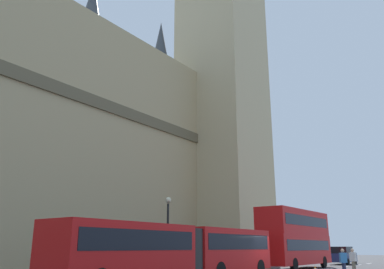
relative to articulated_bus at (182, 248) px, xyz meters
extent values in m
cube|color=silver|center=(18.35, -1.99, -1.74)|extent=(2.20, 0.16, 0.01)
cube|color=silver|center=(22.95, -1.99, -1.74)|extent=(2.20, 0.16, 0.01)
cube|color=silver|center=(27.55, -1.99, -1.74)|extent=(2.20, 0.16, 0.01)
cube|color=silver|center=(32.15, -1.99, -1.74)|extent=(2.20, 0.16, 0.01)
cube|color=#C6B284|center=(27.32, 14.01, 26.27)|extent=(9.99, 9.99, 56.03)
cone|color=#383D42|center=(6.60, 18.01, 26.01)|extent=(2.40, 2.40, 6.12)
cone|color=#383D42|center=(18.26, 18.01, 26.28)|extent=(2.40, 2.40, 6.65)
cube|color=red|center=(4.41, 0.01, -0.10)|extent=(7.92, 2.50, 2.50)
cube|color=black|center=(4.41, 0.01, 0.35)|extent=(7.29, 2.54, 0.90)
cube|color=red|center=(-4.41, 0.01, -0.10)|extent=(7.92, 2.50, 2.50)
cube|color=black|center=(-4.41, 0.01, 0.35)|extent=(7.29, 2.54, 0.90)
cylinder|color=#2D2D2D|center=(0.00, 0.01, -0.10)|extent=(2.37, 2.38, 2.25)
cylinder|color=black|center=(6.94, -1.12, -1.25)|extent=(1.00, 0.30, 1.00)
cube|color=red|center=(16.16, 0.01, -0.15)|extent=(10.63, 2.50, 2.40)
cube|color=#1E232D|center=(16.16, 0.01, 0.20)|extent=(9.57, 2.54, 0.84)
cube|color=red|center=(16.16, 0.01, 2.10)|extent=(10.42, 2.50, 2.10)
cube|color=#1E232D|center=(16.16, 0.01, 2.20)|extent=(9.57, 2.54, 0.84)
cylinder|color=black|center=(19.56, -1.12, -1.25)|extent=(1.00, 0.30, 1.00)
cylinder|color=black|center=(12.76, -1.12, -1.25)|extent=(1.00, 0.30, 1.00)
cube|color=navy|center=(28.43, -0.27, -1.05)|extent=(4.40, 1.80, 0.90)
cube|color=black|center=(28.23, -0.27, -0.25)|extent=(2.46, 1.66, 0.70)
cylinder|color=black|center=(29.84, -1.08, -1.43)|extent=(0.64, 0.30, 0.64)
cylinder|color=black|center=(27.02, -1.08, -1.43)|extent=(0.64, 0.30, 0.64)
cone|color=orange|center=(10.51, -3.59, -1.44)|extent=(0.28, 0.28, 0.55)
cylinder|color=white|center=(10.51, -3.59, -1.41)|extent=(0.17, 0.17, 0.08)
cylinder|color=black|center=(4.16, 4.51, 0.65)|extent=(0.16, 0.16, 4.80)
sphere|color=beige|center=(4.16, 4.51, 3.30)|extent=(0.44, 0.44, 0.44)
cube|color=#3372B2|center=(8.24, -6.24, -0.59)|extent=(0.44, 0.46, 0.60)
sphere|color=tan|center=(8.24, -6.24, -0.17)|extent=(0.22, 0.22, 0.22)
cylinder|color=#726651|center=(11.19, -5.99, -1.32)|extent=(0.16, 0.16, 0.86)
cylinder|color=#726651|center=(11.39, -6.01, -1.32)|extent=(0.16, 0.16, 0.86)
cube|color=silver|center=(11.29, -6.00, -0.59)|extent=(0.29, 0.43, 0.60)
sphere|color=tan|center=(11.29, -6.00, -0.17)|extent=(0.22, 0.22, 0.22)
camera|label=1|loc=(-18.09, -14.02, 0.04)|focal=37.36mm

